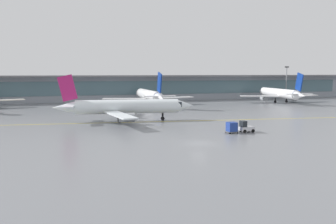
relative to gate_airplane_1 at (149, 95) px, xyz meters
The scene contains 9 objects.
ground_plane 61.63m from the gate_airplane_1, 95.17° to the right, with size 400.00×400.00×0.00m, color slate.
taxiway_centreline_stripe 38.51m from the gate_airplane_1, 108.59° to the right, with size 110.00×0.36×0.01m, color yellow.
terminal_concourse 22.49m from the gate_airplane_1, 104.31° to the left, with size 198.92×11.00×9.60m.
gate_airplane_1 is the anchor object (origin of this frame).
gate_airplane_2 47.50m from the gate_airplane_1, ahead, with size 29.78×32.12×10.63m.
taxiing_regional_jet 36.58m from the gate_airplane_1, 110.20° to the right, with size 31.12×28.77×10.30m.
baggage_tug 54.62m from the gate_airplane_1, 83.70° to the right, with size 2.70×1.80×2.10m.
cargo_dolly_lead 54.60m from the gate_airplane_1, 86.69° to the right, with size 2.22×1.76×1.94m.
apron_light_mast_1 61.42m from the gate_airplane_1, 12.47° to the left, with size 1.80×0.36×13.09m.
Camera 1 is at (-18.20, -48.39, 10.70)m, focal length 37.04 mm.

